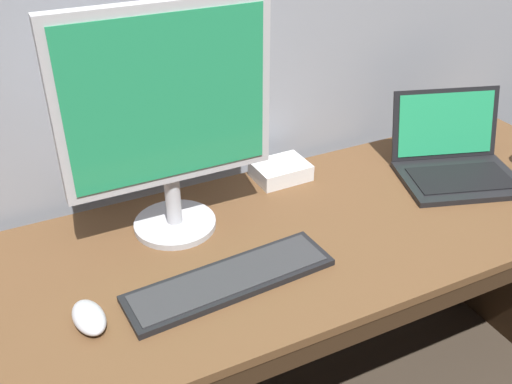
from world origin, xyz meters
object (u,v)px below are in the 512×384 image
object	(u,v)px
laptop_black	(455,162)
external_monitor	(167,112)
external_drive_box	(281,171)
computer_mouse	(89,317)
wired_keyboard	(230,280)

from	to	relation	value
laptop_black	external_monitor	xyz separation A→B (m)	(-0.79, 0.09, 0.27)
laptop_black	external_drive_box	xyz separation A→B (m)	(-0.44, 0.20, -0.02)
external_drive_box	computer_mouse	bearing A→B (deg)	-150.71
laptop_black	external_drive_box	bearing A→B (deg)	155.92
laptop_black	external_monitor	world-z (taller)	external_monitor
external_drive_box	wired_keyboard	bearing A→B (deg)	-131.53
external_monitor	wired_keyboard	size ratio (longest dim) A/B	1.17
laptop_black	external_drive_box	distance (m)	0.49
computer_mouse	wired_keyboard	bearing A→B (deg)	-8.42
computer_mouse	laptop_black	bearing A→B (deg)	0.78
laptop_black	computer_mouse	size ratio (longest dim) A/B	3.63
external_monitor	computer_mouse	distance (m)	0.45
laptop_black	computer_mouse	distance (m)	1.06
external_monitor	external_drive_box	xyz separation A→B (m)	(0.34, 0.11, -0.29)
external_monitor	computer_mouse	bearing A→B (deg)	-138.96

